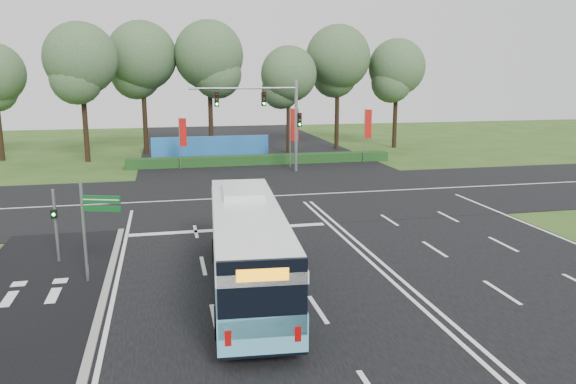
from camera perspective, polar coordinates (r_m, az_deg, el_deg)
The scene contains 15 objects.
ground at distance 23.84m, azimuth 7.52°, elevation -6.40°, with size 120.00×120.00×0.00m, color #284B19.
road_main at distance 23.83m, azimuth 7.52°, elevation -6.35°, with size 20.00×120.00×0.04m, color black.
road_cross at distance 34.94m, azimuth 0.83°, elevation -0.33°, with size 120.00×14.00×0.05m, color black.
bike_path at distance 20.22m, azimuth -25.20°, elevation -10.81°, with size 5.00×18.00×0.06m, color black.
kerb_strip at distance 19.80m, azimuth -18.31°, elevation -10.64°, with size 0.25×18.00×0.12m, color gray.
city_bus at distance 19.48m, azimuth -4.13°, elevation -5.55°, with size 3.18×11.30×3.20m.
pedestrian_signal at distance 24.07m, azimuth -22.55°, elevation -2.96°, with size 0.25×0.40×3.01m.
street_sign at distance 21.12m, azimuth -19.28°, elevation -2.61°, with size 1.41×0.52×3.78m.
banner_flag_left at distance 44.97m, azimuth -10.70°, elevation 5.69°, with size 0.59×0.23×4.14m.
banner_flag_mid at distance 45.10m, azimuth 0.54°, elevation 6.46°, with size 0.71×0.18×4.84m.
banner_flag_right at distance 48.27m, azimuth 8.04°, elevation 6.53°, with size 0.68×0.10×4.59m.
traffic_light_gantry at distance 42.59m, azimuth -1.53°, elevation 8.18°, with size 8.41×0.28×7.00m.
hedge at distance 46.93m, azimuth -2.69°, elevation 3.29°, with size 22.00×1.20×0.80m, color #183A15.
blue_hoarding at distance 48.80m, azimuth -7.85°, elevation 4.35°, with size 10.00×0.30×2.20m, color #2165B3.
eucalyptus_row at distance 53.19m, azimuth -7.26°, elevation 13.01°, with size 42.38×9.74×12.31m.
Camera 1 is at (-7.87, -21.22, 7.46)m, focal length 35.00 mm.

